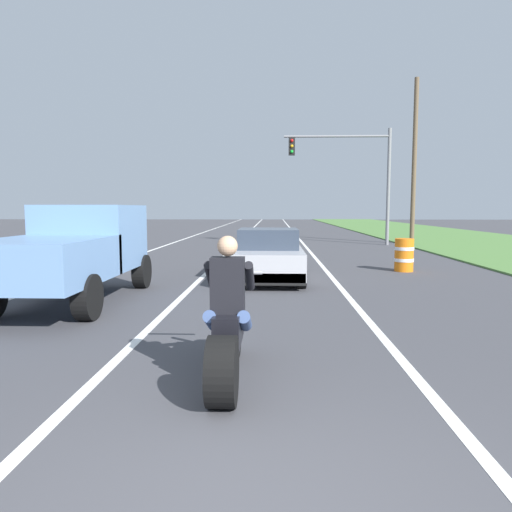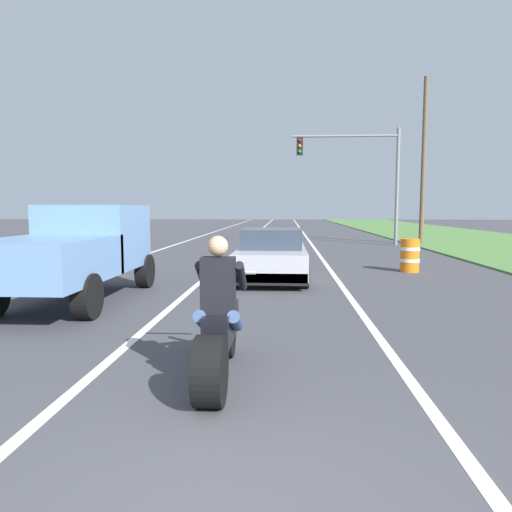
% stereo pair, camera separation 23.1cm
% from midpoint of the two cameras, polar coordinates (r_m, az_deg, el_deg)
% --- Properties ---
extents(lane_stripe_left_solid, '(0.14, 120.00, 0.01)m').
position_cam_midpoint_polar(lane_stripe_left_solid, '(23.42, -10.51, 0.98)').
color(lane_stripe_left_solid, white).
rests_on(lane_stripe_left_solid, ground).
extents(lane_stripe_right_solid, '(0.14, 120.00, 0.01)m').
position_cam_midpoint_polar(lane_stripe_right_solid, '(22.77, 7.36, 0.89)').
color(lane_stripe_right_solid, white).
rests_on(lane_stripe_right_solid, ground).
extents(lane_stripe_centre_dashed, '(0.14, 120.00, 0.01)m').
position_cam_midpoint_polar(lane_stripe_centre_dashed, '(22.81, -1.71, 0.95)').
color(lane_stripe_centre_dashed, white).
rests_on(lane_stripe_centre_dashed, ground).
extents(motorcycle_with_rider, '(0.70, 2.21, 1.62)m').
position_cam_midpoint_polar(motorcycle_with_rider, '(5.21, -3.24, -8.89)').
color(motorcycle_with_rider, black).
rests_on(motorcycle_with_rider, ground).
extents(sports_car_silver, '(1.84, 4.30, 1.37)m').
position_cam_midpoint_polar(sports_car_silver, '(12.87, 2.44, 0.03)').
color(sports_car_silver, '#B7B7BC').
rests_on(sports_car_silver, ground).
extents(pickup_truck_left_lane_light_blue, '(2.02, 4.80, 1.98)m').
position_cam_midpoint_polar(pickup_truck_left_lane_light_blue, '(10.37, -20.04, 0.96)').
color(pickup_truck_left_lane_light_blue, '#6B93C6').
rests_on(pickup_truck_left_lane_light_blue, ground).
extents(traffic_light_mast_near, '(5.50, 0.34, 6.00)m').
position_cam_midpoint_polar(traffic_light_mast_near, '(25.41, 13.01, 10.44)').
color(traffic_light_mast_near, gray).
rests_on(traffic_light_mast_near, ground).
extents(utility_pole_roadside, '(0.24, 0.24, 8.70)m').
position_cam_midpoint_polar(utility_pole_roadside, '(26.89, 19.72, 10.62)').
color(utility_pole_roadside, brown).
rests_on(utility_pole_roadside, ground).
extents(construction_barrel_nearest, '(0.58, 0.58, 1.00)m').
position_cam_midpoint_polar(construction_barrel_nearest, '(15.05, 18.40, 0.09)').
color(construction_barrel_nearest, orange).
rests_on(construction_barrel_nearest, ground).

